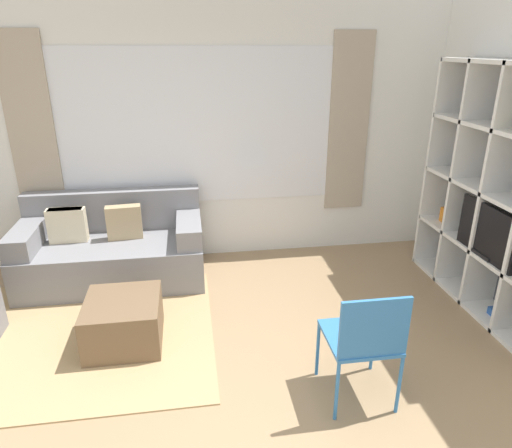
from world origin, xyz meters
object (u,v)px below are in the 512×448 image
object	(u,v)px
shelving_unit	(501,195)
couch_main	(113,249)
ottoman	(124,322)
folding_chair	(365,337)

from	to	relation	value
shelving_unit	couch_main	bearing A→B (deg)	163.41
ottoman	shelving_unit	bearing A→B (deg)	2.26
couch_main	ottoman	bearing A→B (deg)	-78.72
shelving_unit	ottoman	bearing A→B (deg)	-177.74
shelving_unit	couch_main	xyz separation A→B (m)	(-3.44, 1.02, -0.73)
ottoman	couch_main	bearing A→B (deg)	101.28
couch_main	ottoman	xyz separation A→B (m)	(0.23, -1.15, -0.13)
shelving_unit	ottoman	size ratio (longest dim) A/B	3.51
ottoman	folding_chair	bearing A→B (deg)	-29.27
ottoman	folding_chair	world-z (taller)	folding_chair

